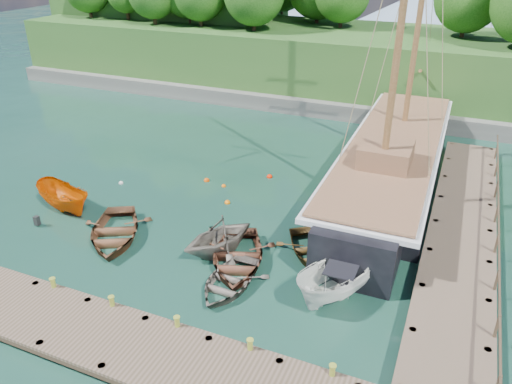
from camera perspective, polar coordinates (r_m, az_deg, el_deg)
ground at (r=24.32m, az=-6.67°, el=-7.32°), size 160.00×160.00×0.00m
dock_near at (r=18.99m, az=-11.22°, el=-17.77°), size 20.00×3.20×1.10m
dock_east at (r=27.61m, az=22.46°, el=-3.82°), size 3.20×24.00×1.10m
bollard_0 at (r=23.26m, az=-21.83°, el=-11.21°), size 0.26×0.26×0.45m
bollard_1 at (r=21.54m, az=-15.88°, el=-13.59°), size 0.26×0.26×0.45m
bollard_2 at (r=20.11m, az=-8.84°, el=-16.16°), size 0.26×0.26×0.45m
bollard_3 at (r=19.05m, az=-0.67°, el=-18.79°), size 0.26×0.26×0.45m
rowboat_0 at (r=26.47m, az=-15.83°, el=-5.16°), size 5.53×6.09×1.03m
rowboat_1 at (r=24.57m, az=-4.26°, el=-6.80°), size 4.73×4.95×2.02m
rowboat_2 at (r=23.63m, az=-2.16°, el=-8.27°), size 5.04×5.90×1.03m
rowboat_3 at (r=22.32m, az=-3.13°, el=-10.73°), size 2.95×4.04×0.82m
rowboat_4 at (r=24.34m, az=6.48°, el=-7.28°), size 4.82×5.05×0.85m
motorboat_orange at (r=30.04m, az=-20.86°, el=-1.91°), size 4.67×2.90×1.69m
cabin_boat_white at (r=22.12m, az=9.49°, el=-11.52°), size 3.76×5.46×1.98m
schooner at (r=31.57m, az=15.22°, el=2.82°), size 5.54×28.96×21.51m
mooring_buoy_0 at (r=32.17m, az=-15.16°, el=0.95°), size 0.28×0.28×0.28m
mooring_buoy_1 at (r=30.74m, az=-3.71°, el=0.63°), size 0.27×0.27×0.27m
mooring_buoy_2 at (r=28.82m, az=-3.29°, el=-1.27°), size 0.33×0.33×0.33m
mooring_buoy_3 at (r=29.54m, az=7.93°, el=-0.75°), size 0.29×0.29×0.29m
mooring_buoy_4 at (r=31.53m, az=-5.66°, el=1.27°), size 0.36×0.36×0.36m
mooring_buoy_5 at (r=31.89m, az=1.55°, el=1.70°), size 0.36×0.36×0.36m
headland at (r=54.47m, az=-2.56°, el=18.50°), size 51.00×19.31×12.90m
distant_ridge at (r=87.91m, az=20.25°, el=19.50°), size 117.00×40.00×10.00m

